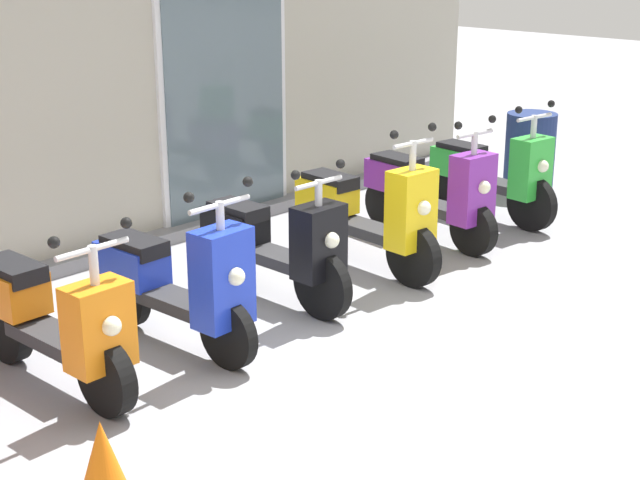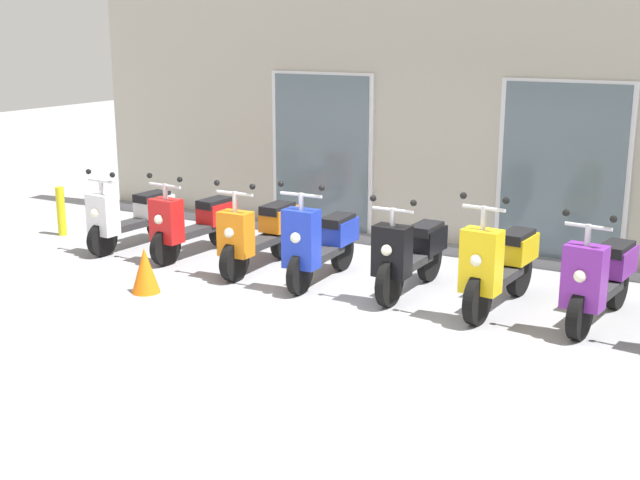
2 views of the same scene
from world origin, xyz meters
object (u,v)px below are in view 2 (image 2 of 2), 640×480
at_px(scooter_blue, 320,241).
at_px(scooter_yellow, 499,264).
at_px(scooter_orange, 259,233).
at_px(scooter_black, 411,253).
at_px(scooter_red, 194,222).
at_px(scooter_white, 131,215).
at_px(curb_bollard, 61,211).
at_px(traffic_cone, 145,270).
at_px(scooter_purple, 600,278).

bearing_deg(scooter_blue, scooter_yellow, 2.02).
bearing_deg(scooter_yellow, scooter_orange, 179.43).
xyz_separation_m(scooter_blue, scooter_black, (1.07, 0.15, -0.03)).
bearing_deg(scooter_red, scooter_white, -175.23).
bearing_deg(scooter_white, scooter_orange, -0.57).
height_order(scooter_red, curb_bollard, scooter_red).
distance_m(scooter_orange, scooter_black, 1.98).
bearing_deg(scooter_orange, curb_bollard, 179.09).
height_order(scooter_white, scooter_yellow, scooter_yellow).
relative_size(scooter_red, scooter_orange, 0.98).
distance_m(scooter_white, traffic_cone, 2.06).
relative_size(scooter_blue, traffic_cone, 3.00).
xyz_separation_m(scooter_white, scooter_orange, (2.08, -0.02, 0.01)).
xyz_separation_m(scooter_blue, scooter_purple, (3.11, 0.16, -0.02)).
height_order(traffic_cone, curb_bollard, curb_bollard).
bearing_deg(traffic_cone, scooter_red, 107.75).
height_order(scooter_blue, scooter_black, scooter_blue).
relative_size(scooter_white, scooter_blue, 0.97).
relative_size(scooter_blue, curb_bollard, 2.23).
bearing_deg(scooter_orange, scooter_yellow, -0.57).
distance_m(scooter_red, curb_bollard, 2.34).
bearing_deg(scooter_blue, scooter_red, 174.07).
bearing_deg(scooter_red, traffic_cone, -72.25).
distance_m(scooter_orange, scooter_yellow, 3.02).
bearing_deg(scooter_red, scooter_blue, -5.93).
relative_size(scooter_red, scooter_purple, 0.98).
relative_size(scooter_red, scooter_black, 0.98).
xyz_separation_m(scooter_white, scooter_purple, (6.11, 0.03, 0.03)).
relative_size(scooter_orange, scooter_yellow, 0.96).
xyz_separation_m(scooter_yellow, traffic_cone, (-3.62, -1.38, -0.24)).
relative_size(traffic_cone, curb_bollard, 0.74).
height_order(scooter_purple, traffic_cone, scooter_purple).
bearing_deg(scooter_yellow, scooter_red, 178.14).
distance_m(scooter_orange, scooter_blue, 0.92).
relative_size(scooter_red, traffic_cone, 3.01).
bearing_deg(scooter_black, curb_bollard, 179.86).
bearing_deg(scooter_yellow, traffic_cone, -159.19).
relative_size(scooter_white, scooter_black, 0.94).
distance_m(scooter_white, scooter_red, 1.00).
height_order(scooter_white, scooter_red, scooter_red).
distance_m(scooter_red, scooter_yellow, 4.11).
bearing_deg(scooter_white, curb_bollard, 178.56).
bearing_deg(scooter_red, scooter_purple, -0.55).
relative_size(scooter_blue, scooter_black, 0.97).
xyz_separation_m(scooter_white, curb_bollard, (-1.35, 0.03, -0.10)).
distance_m(scooter_red, scooter_orange, 1.09).
distance_m(scooter_orange, traffic_cone, 1.54).
distance_m(scooter_blue, traffic_cone, 2.01).
bearing_deg(scooter_purple, scooter_red, 179.45).
bearing_deg(scooter_yellow, scooter_blue, -177.98).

